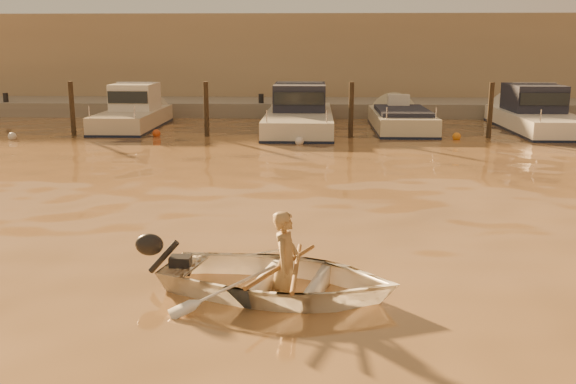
{
  "coord_description": "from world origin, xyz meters",
  "views": [
    {
      "loc": [
        -1.51,
        -9.62,
        3.42
      ],
      "look_at": [
        -1.99,
        1.72,
        0.75
      ],
      "focal_mm": 40.0,
      "sensor_mm": 36.0,
      "label": 1
    }
  ],
  "objects_px": {
    "person": "(286,264)",
    "waterfront_building": "(343,60)",
    "moored_boat_4": "(538,114)",
    "dinghy": "(279,279)",
    "moored_boat_1": "(132,113)",
    "moored_boat_2": "(299,113)",
    "moored_boat_3": "(401,124)"
  },
  "relations": [
    {
      "from": "person",
      "to": "waterfront_building",
      "type": "bearing_deg",
      "value": 9.36
    },
    {
      "from": "person",
      "to": "moored_boat_4",
      "type": "height_order",
      "value": "moored_boat_4"
    },
    {
      "from": "dinghy",
      "to": "waterfront_building",
      "type": "distance_m",
      "value": 28.43
    },
    {
      "from": "person",
      "to": "waterfront_building",
      "type": "xyz_separation_m",
      "value": [
        1.89,
        28.3,
        1.95
      ]
    },
    {
      "from": "moored_boat_4",
      "to": "waterfront_building",
      "type": "bearing_deg",
      "value": 123.36
    },
    {
      "from": "waterfront_building",
      "to": "dinghy",
      "type": "bearing_deg",
      "value": -94.02
    },
    {
      "from": "moored_boat_1",
      "to": "moored_boat_4",
      "type": "height_order",
      "value": "same"
    },
    {
      "from": "moored_boat_4",
      "to": "waterfront_building",
      "type": "relative_size",
      "value": 0.16
    },
    {
      "from": "moored_boat_1",
      "to": "moored_boat_4",
      "type": "relative_size",
      "value": 0.84
    },
    {
      "from": "person",
      "to": "moored_boat_2",
      "type": "height_order",
      "value": "moored_boat_2"
    },
    {
      "from": "moored_boat_4",
      "to": "moored_boat_3",
      "type": "bearing_deg",
      "value": 180.0
    },
    {
      "from": "moored_boat_1",
      "to": "waterfront_building",
      "type": "height_order",
      "value": "waterfront_building"
    },
    {
      "from": "dinghy",
      "to": "moored_boat_1",
      "type": "xyz_separation_m",
      "value": [
        -6.9,
        17.28,
        0.4
      ]
    },
    {
      "from": "moored_boat_4",
      "to": "moored_boat_1",
      "type": "bearing_deg",
      "value": 180.0
    },
    {
      "from": "moored_boat_1",
      "to": "waterfront_building",
      "type": "distance_m",
      "value": 14.25
    },
    {
      "from": "dinghy",
      "to": "waterfront_building",
      "type": "height_order",
      "value": "waterfront_building"
    },
    {
      "from": "waterfront_building",
      "to": "moored_boat_1",
      "type": "bearing_deg",
      "value": -128.95
    },
    {
      "from": "moored_boat_2",
      "to": "moored_boat_3",
      "type": "relative_size",
      "value": 1.36
    },
    {
      "from": "dinghy",
      "to": "waterfront_building",
      "type": "bearing_deg",
      "value": 9.16
    },
    {
      "from": "person",
      "to": "moored_boat_3",
      "type": "bearing_deg",
      "value": 0.78
    },
    {
      "from": "person",
      "to": "moored_boat_4",
      "type": "bearing_deg",
      "value": -14.65
    },
    {
      "from": "dinghy",
      "to": "person",
      "type": "relative_size",
      "value": 2.22
    },
    {
      "from": "dinghy",
      "to": "moored_boat_4",
      "type": "height_order",
      "value": "moored_boat_4"
    },
    {
      "from": "dinghy",
      "to": "moored_boat_3",
      "type": "xyz_separation_m",
      "value": [
        3.9,
        17.28,
        0.0
      ]
    },
    {
      "from": "dinghy",
      "to": "moored_boat_1",
      "type": "height_order",
      "value": "moored_boat_1"
    },
    {
      "from": "moored_boat_3",
      "to": "moored_boat_2",
      "type": "bearing_deg",
      "value": 180.0
    },
    {
      "from": "moored_boat_2",
      "to": "waterfront_building",
      "type": "xyz_separation_m",
      "value": [
        2.14,
        11.0,
        1.77
      ]
    },
    {
      "from": "moored_boat_4",
      "to": "waterfront_building",
      "type": "xyz_separation_m",
      "value": [
        -7.24,
        11.0,
        1.77
      ]
    },
    {
      "from": "moored_boat_4",
      "to": "waterfront_building",
      "type": "distance_m",
      "value": 13.29
    },
    {
      "from": "moored_boat_3",
      "to": "waterfront_building",
      "type": "relative_size",
      "value": 0.14
    },
    {
      "from": "moored_boat_4",
      "to": "person",
      "type": "bearing_deg",
      "value": -117.83
    },
    {
      "from": "moored_boat_1",
      "to": "moored_boat_2",
      "type": "relative_size",
      "value": 0.73
    }
  ]
}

